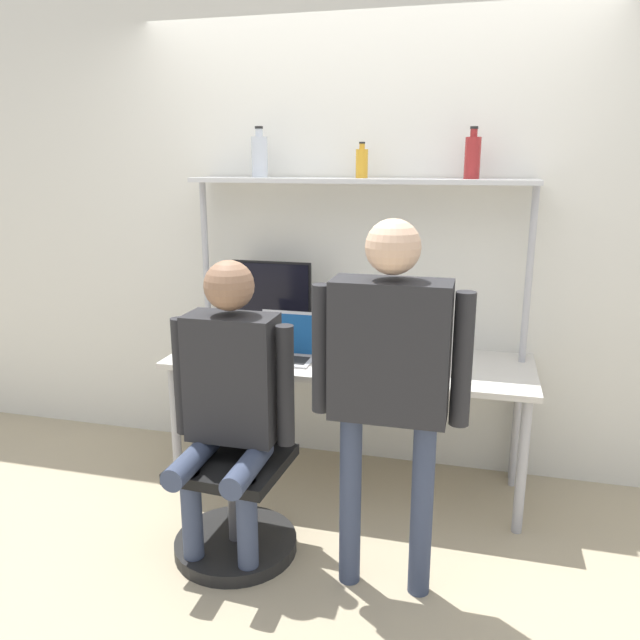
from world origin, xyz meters
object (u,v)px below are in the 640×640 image
Objects in this scene: office_chair at (238,491)px; bottle_red at (473,157)px; cell_phone at (327,360)px; person_standing at (390,365)px; monitor at (271,300)px; bottle_clear at (260,156)px; person_seated at (230,389)px; laptop at (286,346)px; bottle_amber at (362,163)px.

office_chair is 3.61× the size of bottle_red.
office_chair reaches higher than cell_phone.
office_chair is at bearing 170.65° from person_standing.
monitor is 0.51m from cell_phone.
bottle_red reaches higher than monitor.
bottle_clear is (-0.06, 0.02, 0.79)m from monitor.
cell_phone is 0.16× the size of office_chair.
person_standing is (0.44, -0.76, 0.26)m from cell_phone.
bottle_clear is at bearing 162.00° from monitor.
person_standing is (0.69, -0.11, 0.70)m from office_chair.
person_standing is at bearing -5.45° from person_seated.
bottle_red reaches higher than laptop.
office_chair is at bearing 86.74° from person_seated.
office_chair is at bearing -112.94° from bottle_amber.
bottle_amber is (0.35, 0.25, 0.95)m from laptop.
laptop is at bearing 130.98° from person_standing.
bottle_red is (0.68, 0.25, 1.04)m from cell_phone.
bottle_red reaches higher than cell_phone.
bottle_red reaches higher than person_seated.
bottle_amber is at bearing 180.00° from bottle_red.
person_seated is at bearing -112.03° from bottle_amber.
cell_phone is at bearing 68.51° from office_chair.
bottle_amber is at bearing 2.10° from monitor.
bottle_red is (0.24, 1.01, 0.78)m from person_standing.
bottle_amber reaches higher than cell_phone.
person_standing is (0.70, -0.07, 0.19)m from person_seated.
person_seated reaches higher than office_chair.
monitor is 0.36× the size of person_seated.
person_seated is (-0.26, -0.70, 0.07)m from cell_phone.
bottle_amber is (-0.32, 1.01, 0.75)m from person_standing.
bottle_amber reaches higher than person_standing.
bottle_red is at bearing 76.52° from person_standing.
laptop is 1.35m from bottle_red.
office_chair is 1.97m from bottle_red.
bottle_red is (1.06, 0.02, 0.78)m from monitor.
person_seated is at bearing 174.55° from person_standing.
cell_phone is 1.16m from bottle_clear.
person_standing reaches higher than person_seated.
monitor is at bearing 124.90° from laptop.
bottle_red is at bearing 15.29° from laptop.
cell_phone is at bearing -29.17° from bottle_clear.
office_chair is 0.52m from person_seated.
person_standing is 1.30m from bottle_amber.
monitor is at bearing -179.00° from bottle_red.
laptop is 1.24× the size of bottle_red.
laptop is (0.16, -0.23, -0.19)m from monitor.
bottle_clear is at bearing 131.04° from person_standing.
cell_phone is 0.82× the size of bottle_amber.
person_seated is 0.87× the size of person_standing.
office_chair is at bearing -136.32° from bottle_red.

